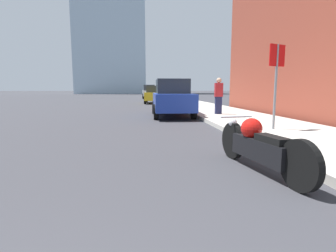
{
  "coord_description": "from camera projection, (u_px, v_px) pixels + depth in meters",
  "views": [
    {
      "loc": [
        1.13,
        0.26,
        1.29
      ],
      "look_at": [
        1.64,
        5.14,
        0.6
      ],
      "focal_mm": 28.0,
      "sensor_mm": 36.0,
      "label": 1
    }
  ],
  "objects": [
    {
      "name": "sidewalk",
      "position": [
        168.0,
        97.0,
        39.74
      ],
      "size": [
        3.34,
        240.0,
        0.15
      ],
      "color": "#B2ADA3",
      "rests_on": "ground_plane"
    },
    {
      "name": "distant_tower",
      "position": [
        111.0,
        1.0,
        76.04
      ],
      "size": [
        19.13,
        19.13,
        53.57
      ],
      "color": "#9EB7CC",
      "rests_on": "ground_plane"
    },
    {
      "name": "motorcycle",
      "position": [
        258.0,
        145.0,
        4.13
      ],
      "size": [
        0.68,
        2.34,
        0.82
      ],
      "rotation": [
        0.0,
        0.0,
        0.17
      ],
      "color": "black",
      "rests_on": "ground_plane"
    },
    {
      "name": "parked_car_blue",
      "position": [
        172.0,
        98.0,
        12.5
      ],
      "size": [
        1.9,
        4.44,
        1.75
      ],
      "rotation": [
        0.0,
        0.0,
        -0.02
      ],
      "color": "#1E3899",
      "rests_on": "ground_plane"
    },
    {
      "name": "parked_car_yellow",
      "position": [
        155.0,
        95.0,
        24.16
      ],
      "size": [
        2.17,
        4.41,
        1.59
      ],
      "rotation": [
        0.0,
        0.0,
        -0.07
      ],
      "color": "gold",
      "rests_on": "ground_plane"
    },
    {
      "name": "parked_car_white",
      "position": [
        149.0,
        92.0,
        36.01
      ],
      "size": [
        1.86,
        4.12,
        1.88
      ],
      "rotation": [
        0.0,
        0.0,
        0.01
      ],
      "color": "silver",
      "rests_on": "ground_plane"
    },
    {
      "name": "stop_sign",
      "position": [
        276.0,
        72.0,
        7.36
      ],
      "size": [
        0.57,
        0.26,
        2.38
      ],
      "color": "slate",
      "rests_on": "sidewalk"
    },
    {
      "name": "pedestrian",
      "position": [
        219.0,
        96.0,
        12.08
      ],
      "size": [
        0.36,
        0.23,
        1.66
      ],
      "color": "#1E2347",
      "rests_on": "sidewalk"
    }
  ]
}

